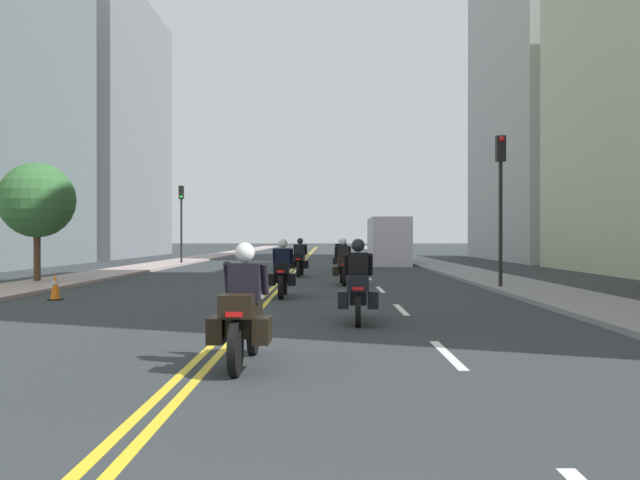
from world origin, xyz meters
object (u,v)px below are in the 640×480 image
(motorcycle_1, at_px, (358,289))
(motorcycle_4, at_px, (300,261))
(traffic_light_near, at_px, (501,184))
(motorcycle_2, at_px, (283,274))
(motorcycle_5, at_px, (341,258))
(traffic_cone_1, at_px, (55,286))
(parked_truck, at_px, (388,244))
(traffic_light_far, at_px, (181,211))
(street_tree_0, at_px, (37,200))
(motorcycle_3, at_px, (343,266))
(motorcycle_0, at_px, (244,314))

(motorcycle_1, relative_size, motorcycle_4, 1.01)
(traffic_light_near, bearing_deg, motorcycle_2, -159.07)
(motorcycle_5, relative_size, traffic_cone_1, 3.02)
(parked_truck, bearing_deg, motorcycle_2, -102.57)
(motorcycle_1, height_order, motorcycle_5, motorcycle_1)
(traffic_light_near, distance_m, traffic_light_far, 24.30)
(motorcycle_1, bearing_deg, street_tree_0, 137.75)
(motorcycle_3, relative_size, motorcycle_5, 0.99)
(motorcycle_3, bearing_deg, motorcycle_2, -111.79)
(motorcycle_1, relative_size, motorcycle_5, 1.00)
(parked_truck, bearing_deg, traffic_light_near, -84.68)
(motorcycle_4, distance_m, traffic_cone_1, 12.54)
(motorcycle_3, bearing_deg, motorcycle_4, 106.68)
(motorcycle_2, bearing_deg, motorcycle_5, 82.61)
(traffic_light_far, relative_size, street_tree_0, 1.10)
(motorcycle_5, bearing_deg, motorcycle_4, -108.37)
(motorcycle_4, xyz_separation_m, street_tree_0, (-9.14, -4.83, 2.30))
(motorcycle_3, height_order, traffic_light_near, traffic_light_near)
(parked_truck, bearing_deg, motorcycle_1, -96.32)
(motorcycle_1, xyz_separation_m, motorcycle_3, (-0.03, 10.62, -0.01))
(motorcycle_1, height_order, parked_truck, parked_truck)
(motorcycle_3, xyz_separation_m, traffic_cone_1, (-7.76, -5.89, -0.29))
(motorcycle_1, relative_size, traffic_light_far, 0.46)
(motorcycle_1, height_order, motorcycle_4, motorcycle_1)
(motorcycle_4, xyz_separation_m, motorcycle_5, (1.84, 4.72, -0.01))
(motorcycle_5, bearing_deg, motorcycle_2, -94.54)
(traffic_light_far, distance_m, street_tree_0, 17.13)
(motorcycle_3, relative_size, traffic_cone_1, 2.99)
(traffic_light_far, bearing_deg, motorcycle_2, -71.31)
(motorcycle_2, height_order, traffic_cone_1, motorcycle_2)
(motorcycle_4, bearing_deg, traffic_light_near, -45.66)
(motorcycle_0, xyz_separation_m, parked_truck, (4.73, 32.08, 0.60))
(traffic_cone_1, bearing_deg, motorcycle_0, -56.58)
(motorcycle_1, relative_size, traffic_light_near, 0.46)
(motorcycle_0, distance_m, street_tree_0, 18.07)
(motorcycle_0, bearing_deg, motorcycle_2, 92.64)
(traffic_cone_1, height_order, traffic_light_near, traffic_light_near)
(motorcycle_1, relative_size, motorcycle_2, 1.01)
(motorcycle_0, relative_size, motorcycle_1, 1.00)
(motorcycle_0, bearing_deg, motorcycle_3, 85.58)
(motorcycle_5, height_order, traffic_cone_1, motorcycle_5)
(motorcycle_2, relative_size, motorcycle_5, 0.99)
(traffic_light_near, xyz_separation_m, traffic_light_far, (-14.22, 19.71, -0.08))
(motorcycle_1, distance_m, motorcycle_4, 15.80)
(motorcycle_0, relative_size, motorcycle_4, 1.01)
(motorcycle_2, distance_m, traffic_light_near, 7.64)
(traffic_light_near, bearing_deg, motorcycle_1, -120.57)
(street_tree_0, height_order, parked_truck, street_tree_0)
(traffic_light_far, bearing_deg, traffic_light_near, -54.20)
(motorcycle_0, distance_m, motorcycle_4, 20.22)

